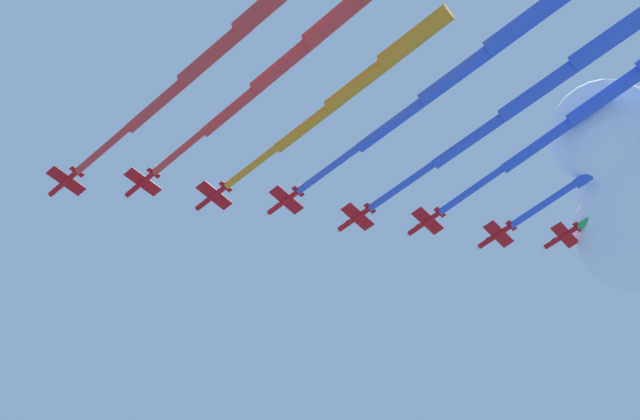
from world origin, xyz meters
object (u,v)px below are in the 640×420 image
at_px(jet_starboard_inner, 361,81).
at_px(jet_port_outer, 613,91).
at_px(jet_lead, 216,51).
at_px(jet_port_mid, 462,70).
at_px(jet_port_inner, 286,61).
at_px(jet_starboard_mid, 546,85).

distance_m(jet_starboard_inner, jet_port_outer, 49.19).
bearing_deg(jet_lead, jet_port_outer, 72.92).
bearing_deg(jet_port_mid, jet_lead, -107.42).
bearing_deg(jet_lead, jet_port_inner, 81.30).
xyz_separation_m(jet_lead, jet_port_inner, (2.04, 13.37, 3.27)).
height_order(jet_port_inner, jet_port_mid, jet_port_inner).
bearing_deg(jet_lead, jet_starboard_inner, 80.33).
bearing_deg(jet_port_outer, jet_port_inner, -108.85).
height_order(jet_lead, jet_port_inner, jet_port_inner).
relative_size(jet_lead, jet_port_inner, 1.05).
relative_size(jet_port_inner, jet_port_outer, 0.91).
xyz_separation_m(jet_starboard_inner, jet_port_outer, (17.89, 45.82, 0.17)).
height_order(jet_port_inner, jet_starboard_mid, jet_port_inner).
bearing_deg(jet_starboard_mid, jet_port_inner, -109.74).
height_order(jet_starboard_inner, jet_port_outer, jet_port_outer).
xyz_separation_m(jet_starboard_inner, jet_starboard_mid, (14.16, 32.49, -1.59)).
bearing_deg(jet_port_inner, jet_starboard_mid, 70.26).
xyz_separation_m(jet_lead, jet_starboard_mid, (18.92, 60.38, -0.23)).
bearing_deg(jet_starboard_mid, jet_lead, -107.39).
height_order(jet_starboard_inner, jet_starboard_mid, jet_starboard_inner).
relative_size(jet_starboard_inner, jet_starboard_mid, 0.87).
relative_size(jet_starboard_mid, jet_port_outer, 1.01).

